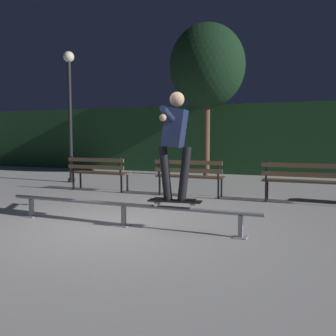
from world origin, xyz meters
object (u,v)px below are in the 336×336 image
object	(u,v)px
tree_behind_benches	(207,66)
lamp_post_left	(70,100)
skateboard	(175,201)
skateboarder	(175,137)
grind_rail	(124,208)
park_bench_right_center	(302,178)
park_bench_leftmost	(98,170)
park_bench_left_center	(189,174)

from	to	relation	value
tree_behind_benches	lamp_post_left	size ratio (longest dim) A/B	1.34
skateboard	skateboarder	bearing A→B (deg)	7.19
grind_rail	park_bench_right_center	world-z (taller)	park_bench_right_center
skateboarder	tree_behind_benches	xyz separation A→B (m)	(-1.56, 7.36, 2.40)
tree_behind_benches	skateboarder	bearing A→B (deg)	-78.03
skateboarder	tree_behind_benches	size ratio (longest dim) A/B	0.30
park_bench_right_center	tree_behind_benches	size ratio (longest dim) A/B	0.31
grind_rail	park_bench_leftmost	world-z (taller)	park_bench_leftmost
skateboard	tree_behind_benches	bearing A→B (deg)	101.94
skateboarder	park_bench_right_center	distance (m)	3.53
tree_behind_benches	park_bench_leftmost	bearing A→B (deg)	-110.57
park_bench_left_center	lamp_post_left	distance (m)	4.77
skateboarder	park_bench_left_center	xyz separation A→B (m)	(-0.77, 3.00, -0.84)
park_bench_leftmost	lamp_post_left	bearing A→B (deg)	144.47
park_bench_leftmost	park_bench_left_center	distance (m)	2.43
grind_rail	tree_behind_benches	size ratio (longest dim) A/B	0.81
skateboarder	tree_behind_benches	bearing A→B (deg)	101.97
park_bench_left_center	lamp_post_left	size ratio (longest dim) A/B	0.41
park_bench_leftmost	skateboard	bearing A→B (deg)	-43.22
tree_behind_benches	park_bench_left_center	bearing A→B (deg)	-79.68
park_bench_left_center	park_bench_right_center	world-z (taller)	same
park_bench_leftmost	grind_rail	bearing A→B (deg)	-51.91
lamp_post_left	park_bench_left_center	bearing A→B (deg)	-16.59
park_bench_right_center	park_bench_left_center	bearing A→B (deg)	180.00
tree_behind_benches	grind_rail	bearing A→B (deg)	-84.45
grind_rail	skateboarder	xyz separation A→B (m)	(0.84, 0.00, 1.09)
skateboarder	park_bench_right_center	xyz separation A→B (m)	(1.67, 3.00, -0.84)
grind_rail	lamp_post_left	bearing A→B (deg)	133.96
grind_rail	lamp_post_left	size ratio (longest dim) A/B	1.08
grind_rail	park_bench_leftmost	bearing A→B (deg)	128.09
grind_rail	tree_behind_benches	world-z (taller)	tree_behind_benches
grind_rail	tree_behind_benches	distance (m)	8.18
park_bench_leftmost	lamp_post_left	size ratio (longest dim) A/B	0.41
park_bench_left_center	park_bench_right_center	size ratio (longest dim) A/B	1.00
grind_rail	park_bench_left_center	xyz separation A→B (m)	(0.08, 3.00, 0.25)
park_bench_left_center	lamp_post_left	world-z (taller)	lamp_post_left
skateboard	lamp_post_left	size ratio (longest dim) A/B	0.20
park_bench_leftmost	lamp_post_left	world-z (taller)	lamp_post_left
grind_rail	skateboard	distance (m)	0.86
park_bench_left_center	park_bench_right_center	distance (m)	2.43
park_bench_leftmost	tree_behind_benches	size ratio (longest dim) A/B	0.31
skateboarder	park_bench_left_center	world-z (taller)	skateboarder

